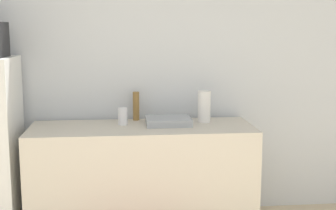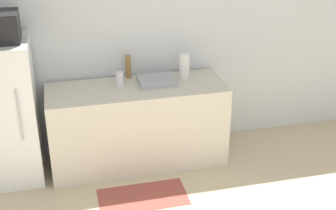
{
  "view_description": "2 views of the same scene",
  "coord_description": "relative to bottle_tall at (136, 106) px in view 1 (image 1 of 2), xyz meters",
  "views": [
    {
      "loc": [
        -0.39,
        -1.08,
        1.71
      ],
      "look_at": [
        -0.09,
        1.84,
        1.23
      ],
      "focal_mm": 50.0,
      "sensor_mm": 36.0,
      "label": 1
    },
    {
      "loc": [
        -0.95,
        -1.67,
        2.83
      ],
      "look_at": [
        -0.07,
        1.96,
        1.05
      ],
      "focal_mm": 50.0,
      "sensor_mm": 36.0,
      "label": 2
    }
  ],
  "objects": [
    {
      "name": "wall_back",
      "position": [
        0.25,
        0.13,
        0.27
      ],
      "size": [
        8.0,
        0.06,
        2.6
      ],
      "primitive_type": "cube",
      "color": "silver",
      "rests_on": "ground_plane"
    },
    {
      "name": "paper_towel_roll",
      "position": [
        0.59,
        -0.15,
        0.01
      ],
      "size": [
        0.11,
        0.11,
        0.28
      ],
      "primitive_type": "cylinder",
      "color": "white",
      "rests_on": "counter"
    },
    {
      "name": "sink_basin",
      "position": [
        0.27,
        -0.22,
        -0.1
      ],
      "size": [
        0.38,
        0.32,
        0.06
      ],
      "primitive_type": "cube",
      "color": "#9EA3A8",
      "rests_on": "counter"
    },
    {
      "name": "bottle_tall",
      "position": [
        0.0,
        0.0,
        0.0
      ],
      "size": [
        0.06,
        0.06,
        0.26
      ],
      "primitive_type": "cylinder",
      "color": "olive",
      "rests_on": "counter"
    },
    {
      "name": "counter",
      "position": [
        0.04,
        -0.28,
        -0.58
      ],
      "size": [
        1.88,
        0.68,
        0.9
      ],
      "primitive_type": "cube",
      "color": "beige",
      "rests_on": "ground_plane"
    },
    {
      "name": "bottle_short",
      "position": [
        -0.12,
        -0.19,
        -0.05
      ],
      "size": [
        0.08,
        0.08,
        0.15
      ],
      "primitive_type": "cylinder",
      "color": "silver",
      "rests_on": "counter"
    }
  ]
}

